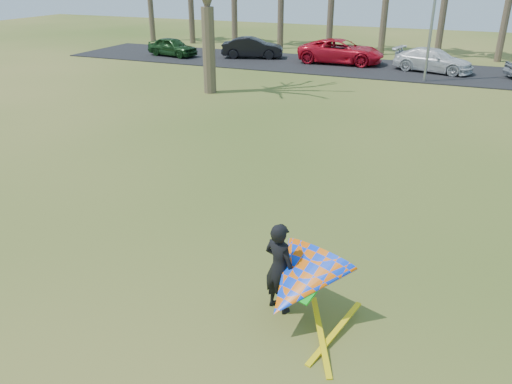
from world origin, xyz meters
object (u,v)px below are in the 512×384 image
at_px(car_1, 253,48).
at_px(kite_flyer, 296,281).
at_px(car_2, 341,51).
at_px(car_3, 433,60).
at_px(car_0, 172,47).

height_order(car_1, kite_flyer, kite_flyer).
height_order(car_2, kite_flyer, kite_flyer).
relative_size(car_2, car_3, 1.18).
xyz_separation_m(car_2, car_3, (5.94, -0.74, -0.09)).
bearing_deg(car_3, car_1, 101.31).
xyz_separation_m(car_3, kite_flyer, (-0.23, -25.87, 0.10)).
relative_size(car_1, car_3, 0.90).
height_order(car_2, car_3, car_2).
xyz_separation_m(car_0, car_1, (5.67, 1.48, 0.05)).
bearing_deg(car_1, car_3, -109.75).
bearing_deg(car_0, kite_flyer, -134.55).
bearing_deg(car_2, kite_flyer, -168.71).
bearing_deg(car_3, car_2, 96.59).
bearing_deg(kite_flyer, car_3, 89.50).
bearing_deg(kite_flyer, car_1, 114.54).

